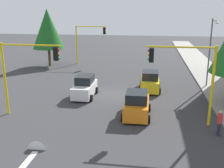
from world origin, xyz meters
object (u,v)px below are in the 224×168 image
(traffic_signal_near_left, at_px, (186,69))
(car_white, at_px, (85,87))
(traffic_signal_near_right, at_px, (26,65))
(tree_opposite_side, at_px, (48,29))
(traffic_signal_far_right, at_px, (89,37))
(pedestrian_crossing, at_px, (219,122))
(car_orange, at_px, (137,105))
(street_lamp_curbside, at_px, (211,46))
(car_yellow, at_px, (150,81))

(traffic_signal_near_left, xyz_separation_m, car_white, (-5.04, -8.31, -3.06))
(traffic_signal_near_right, height_order, car_white, traffic_signal_near_right)
(traffic_signal_near_right, distance_m, tree_opposite_side, 18.82)
(traffic_signal_far_right, relative_size, pedestrian_crossing, 3.30)
(traffic_signal_near_right, distance_m, car_orange, 8.68)
(traffic_signal_near_right, bearing_deg, traffic_signal_near_left, 90.00)
(traffic_signal_near_left, distance_m, car_white, 10.19)
(street_lamp_curbside, bearing_deg, car_orange, -38.00)
(traffic_signal_far_right, distance_m, pedestrian_crossing, 25.59)
(pedestrian_crossing, bearing_deg, traffic_signal_near_right, -96.44)
(traffic_signal_near_left, distance_m, traffic_signal_far_right, 23.01)
(traffic_signal_near_left, relative_size, car_white, 1.46)
(traffic_signal_far_right, xyz_separation_m, traffic_signal_near_right, (20.00, 0.01, -0.05))
(tree_opposite_side, bearing_deg, traffic_signal_near_right, 16.48)
(traffic_signal_near_left, xyz_separation_m, traffic_signal_near_right, (0.00, -11.36, -0.04))
(car_white, relative_size, pedestrian_crossing, 2.26)
(tree_opposite_side, height_order, pedestrian_crossing, tree_opposite_side)
(traffic_signal_near_right, distance_m, car_white, 6.62)
(traffic_signal_near_right, xyz_separation_m, car_yellow, (-7.93, 9.02, -3.02))
(traffic_signal_near_right, relative_size, street_lamp_curbside, 0.79)
(traffic_signal_near_right, relative_size, car_orange, 1.46)
(traffic_signal_near_right, bearing_deg, car_orange, 96.49)
(street_lamp_curbside, bearing_deg, tree_opposite_side, -112.55)
(traffic_signal_near_right, distance_m, pedestrian_crossing, 13.91)
(street_lamp_curbside, relative_size, car_white, 1.82)
(street_lamp_curbside, height_order, tree_opposite_side, tree_opposite_side)
(car_orange, bearing_deg, pedestrian_crossing, 65.68)
(traffic_signal_far_right, height_order, car_orange, traffic_signal_far_right)
(street_lamp_curbside, height_order, car_yellow, street_lamp_curbside)
(traffic_signal_far_right, height_order, tree_opposite_side, tree_opposite_side)
(traffic_signal_near_right, relative_size, car_yellow, 1.38)
(traffic_signal_near_right, bearing_deg, tree_opposite_side, -163.52)
(car_white, bearing_deg, car_orange, 50.77)
(traffic_signal_far_right, xyz_separation_m, car_white, (14.96, 3.06, -3.08))
(pedestrian_crossing, bearing_deg, street_lamp_curbside, 172.91)
(car_yellow, bearing_deg, pedestrian_crossing, 25.32)
(car_orange, xyz_separation_m, pedestrian_crossing, (2.44, 5.41, 0.01))
(car_orange, height_order, car_yellow, same)
(traffic_signal_near_right, height_order, street_lamp_curbside, street_lamp_curbside)
(car_white, xyz_separation_m, pedestrian_crossing, (6.56, 10.45, 0.01))
(tree_opposite_side, height_order, car_orange, tree_opposite_side)
(traffic_signal_near_left, bearing_deg, car_orange, -105.69)
(street_lamp_curbside, distance_m, car_yellow, 7.00)
(traffic_signal_far_right, bearing_deg, tree_opposite_side, -69.37)
(traffic_signal_near_right, relative_size, tree_opposite_side, 0.70)
(traffic_signal_far_right, bearing_deg, street_lamp_curbside, 55.09)
(pedestrian_crossing, bearing_deg, traffic_signal_near_left, -125.55)
(traffic_signal_far_right, distance_m, car_white, 15.58)
(tree_opposite_side, height_order, car_yellow, tree_opposite_side)
(traffic_signal_near_right, bearing_deg, traffic_signal_far_right, -179.96)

